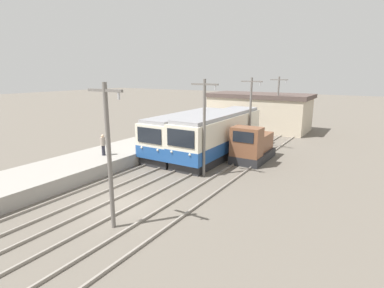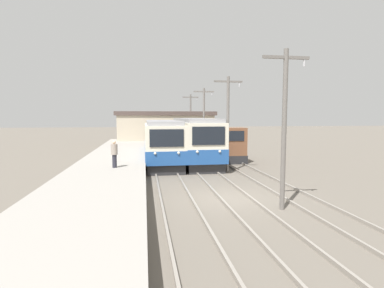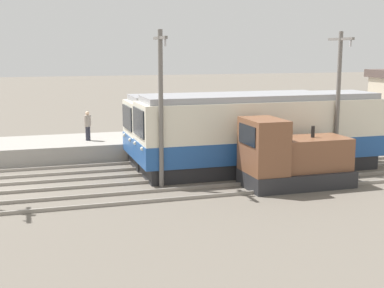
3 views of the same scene
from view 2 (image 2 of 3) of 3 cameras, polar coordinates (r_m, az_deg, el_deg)
ground_plane at (r=14.83m, az=7.18°, el=-10.20°), size 200.00×200.00×0.00m
platform_left at (r=14.33m, az=-17.89°, el=-9.03°), size 4.50×54.00×0.94m
track_left at (r=14.33m, az=-3.02°, el=-10.43°), size 1.54×60.00×0.14m
track_center at (r=14.87m, az=7.94°, el=-9.89°), size 1.54×60.00×0.14m
track_right at (r=15.98m, az=18.41°, el=-9.04°), size 1.54×60.00×0.14m
commuter_train_left at (r=24.99m, az=-5.71°, el=0.04°), size 2.84×10.77×3.60m
commuter_train_center at (r=25.97m, az=0.38°, el=0.42°), size 2.84×12.14×3.77m
shunting_locomotive at (r=26.72m, az=6.72°, el=-0.64°), size 2.40×4.69×3.00m
catenary_mast_near at (r=13.00m, az=17.19°, el=3.77°), size 2.00×0.20×6.69m
catenary_mast_mid at (r=20.99m, az=6.86°, el=4.45°), size 2.00×0.20×6.69m
catenary_mast_far at (r=29.28m, az=2.28°, el=4.71°), size 2.00×0.20×6.69m
catenary_mast_distant at (r=37.68m, az=-0.26°, el=4.84°), size 2.00×0.20×6.69m
person_on_platform at (r=18.13m, az=-14.58°, el=-1.65°), size 0.38×0.38×1.61m
station_building at (r=39.85m, az=-5.13°, el=2.90°), size 12.60×6.30×4.57m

